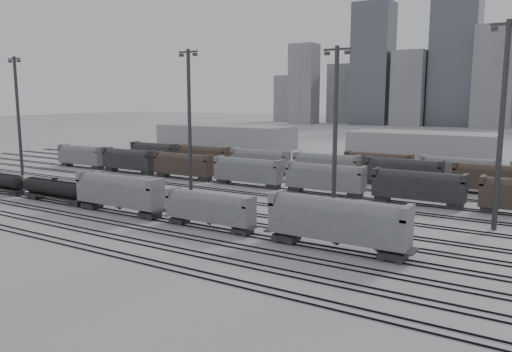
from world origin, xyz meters
The scene contains 17 objects.
ground centered at (0.00, 0.00, 0.00)m, with size 900.00×900.00×0.00m, color silver.
tracks centered at (0.00, 17.50, 0.08)m, with size 220.00×71.50×0.16m.
tank_car_b centered at (-28.15, 1.00, 2.33)m, with size 16.28×2.71×4.02m.
hopper_car_a centered at (-12.50, 1.00, 3.56)m, with size 16.13×3.21×5.77m.
hopper_car_b centered at (5.03, 1.00, 3.00)m, with size 13.59×2.70×4.86m.
hopper_car_c centered at (23.67, 1.00, 3.72)m, with size 16.85×3.35×6.02m.
light_mast_a centered at (-60.85, 15.91, 14.28)m, with size 4.31×0.69×26.92m.
light_mast_b centered at (-14.39, 20.46, 14.07)m, with size 4.24×0.68×26.51m.
light_mast_c centered at (17.80, 13.47, 13.13)m, with size 3.96×0.63×24.76m.
light_mast_d centered at (38.01, 21.06, 14.64)m, with size 4.41×0.71×27.59m.
bg_string_near centered at (8.00, 32.00, 2.80)m, with size 151.00×3.00×5.60m.
bg_string_mid centered at (18.00, 48.00, 2.80)m, with size 151.00×3.00×5.60m.
bg_string_far centered at (35.50, 56.00, 2.80)m, with size 66.00×3.00×5.60m.
warehouse_left centered at (-60.00, 95.00, 4.00)m, with size 50.00×18.00×8.00m, color #ABABAE.
warehouse_mid centered at (10.00, 95.00, 4.00)m, with size 40.00×18.00×8.00m, color #ABABAE.
skyline centered at (10.84, 280.00, 34.73)m, with size 316.00×22.40×95.00m.
crane_left centered at (-28.74, 305.00, 57.39)m, with size 42.00×1.80×100.00m.
Camera 1 is at (45.74, -51.70, 17.61)m, focal length 35.00 mm.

